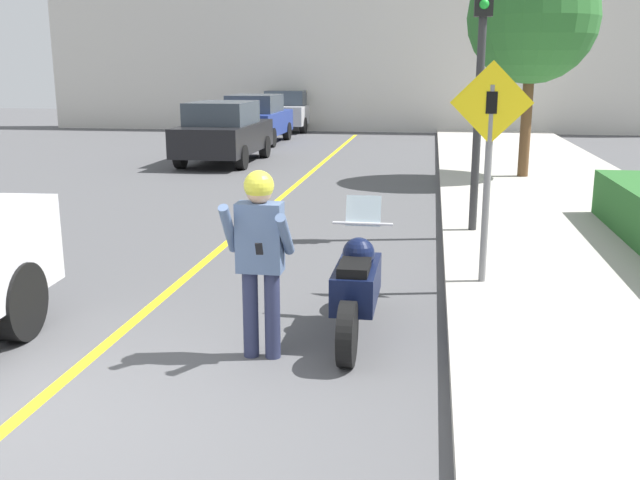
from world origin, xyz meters
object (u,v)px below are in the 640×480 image
Objects in this scene: motorcycle at (357,286)px; person_biker at (260,246)px; parked_car_silver at (289,110)px; traffic_light at (482,48)px; parked_car_black at (224,132)px; street_tree at (533,18)px; crossing_sign at (489,152)px; parked_car_blue at (256,119)px.

motorcycle is 1.19m from person_biker.
person_biker is 24.44m from parked_car_silver.
traffic_light reaches higher than parked_car_black.
street_tree is 1.17× the size of parked_car_silver.
person_biker is 0.68× the size of crossing_sign.
street_tree is at bearing -43.35° from parked_car_blue.
parked_car_blue is at bearing 116.33° from traffic_light.
person_biker is 0.40× the size of parked_car_silver.
crossing_sign is 0.59× the size of parked_car_silver.
parked_car_blue is at bearing 94.54° from parked_car_black.
motorcycle is 0.85× the size of crossing_sign.
traffic_light is 0.93× the size of parked_car_black.
crossing_sign reaches higher than motorcycle.
street_tree is (1.46, 8.67, 1.98)m from crossing_sign.
motorcycle is at bearing -105.15° from street_tree.
traffic_light is (1.33, 4.29, 2.35)m from motorcycle.
crossing_sign reaches higher than parked_car_blue.
crossing_sign reaches higher than parked_car_black.
traffic_light is 10.56m from parked_car_black.
street_tree is 1.17× the size of parked_car_black.
crossing_sign is 0.59× the size of parked_car_black.
parked_car_blue is (-8.19, 7.73, -2.76)m from street_tree.
parked_car_black is at bearing -85.46° from parked_car_blue.
street_tree reaches higher than traffic_light.
person_biker is at bearing -76.03° from parked_car_blue.
parked_car_black is at bearing 127.59° from traffic_light.
person_biker is at bearing -72.34° from parked_car_black.
traffic_light reaches higher than parked_car_silver.
parked_car_blue is at bearing -91.22° from parked_car_silver.
parked_car_silver is at bearing 121.70° from street_tree.
parked_car_blue is at bearing 136.65° from street_tree.
traffic_light is 20.24m from parked_car_silver.
traffic_light is (0.03, 2.75, 1.19)m from crossing_sign.
street_tree is at bearing 72.00° from person_biker.
traffic_light reaches higher than crossing_sign.
motorcycle is 5.07m from traffic_light.
person_biker is 0.40× the size of parked_car_black.
parked_car_black is (-5.00, 12.51, 0.36)m from motorcycle.
parked_car_black is 1.00× the size of parked_car_silver.
street_tree reaches higher than parked_car_blue.
crossing_sign is 0.59× the size of parked_car_blue.
street_tree is at bearing 80.42° from crossing_sign.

